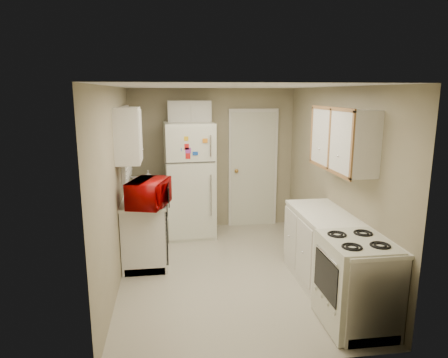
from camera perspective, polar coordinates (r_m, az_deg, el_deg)
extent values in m
plane|color=beige|center=(5.45, 0.74, -13.04)|extent=(3.80, 3.80, 0.00)
plane|color=white|center=(4.93, 0.82, 13.10)|extent=(3.80, 3.80, 0.00)
plane|color=gray|center=(5.04, -15.16, -1.10)|extent=(3.80, 3.80, 0.00)
plane|color=gray|center=(5.44, 15.52, -0.16)|extent=(3.80, 3.80, 0.00)
plane|color=gray|center=(6.90, -1.60, 2.85)|extent=(2.80, 2.80, 0.00)
plane|color=gray|center=(3.26, 5.86, -8.02)|extent=(2.80, 2.80, 0.00)
cube|color=silver|center=(6.08, -10.92, -5.97)|extent=(0.60, 1.80, 0.90)
cube|color=black|center=(5.49, -8.19, -7.44)|extent=(0.03, 0.58, 0.72)
cube|color=gray|center=(6.11, -11.00, -1.88)|extent=(0.54, 0.74, 0.16)
imported|color=#950303|center=(5.18, -10.66, -2.25)|extent=(0.69, 0.51, 0.41)
imported|color=white|center=(6.47, -10.78, 0.19)|extent=(0.11, 0.11, 0.22)
cube|color=silver|center=(6.00, -13.78, 4.93)|extent=(0.10, 0.98, 1.08)
cube|color=silver|center=(5.14, -13.57, 6.03)|extent=(0.30, 0.45, 0.70)
cube|color=silver|center=(6.53, -4.95, -0.12)|extent=(0.81, 0.79, 1.87)
cube|color=silver|center=(6.64, -4.98, 9.38)|extent=(0.70, 0.30, 0.40)
cube|color=silver|center=(7.01, 4.15, 1.46)|extent=(0.86, 0.06, 2.08)
cube|color=silver|center=(4.85, 15.46, -11.00)|extent=(0.60, 2.00, 0.90)
cube|color=silver|center=(4.33, 18.14, -14.04)|extent=(0.61, 0.75, 0.91)
cube|color=silver|center=(4.83, 16.62, 5.48)|extent=(0.30, 1.20, 0.70)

